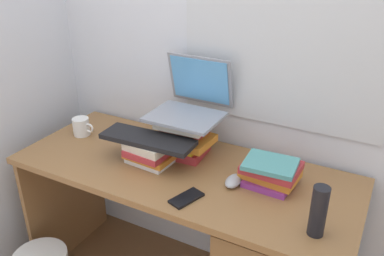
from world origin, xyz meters
The scene contains 11 objects.
wall_back centered at (0.00, 0.35, 1.30)m, with size 6.00×0.06×2.60m.
wall_left centered at (-0.92, 0.00, 1.30)m, with size 0.05×6.00×2.60m, color silver.
book_stack_tall centered at (-0.06, 0.12, 0.84)m, with size 0.25×0.21×0.18m.
book_stack_keyboard_riser centered at (-0.15, -0.03, 0.81)m, with size 0.22×0.18×0.11m.
book_stack_side centered at (0.37, 0.06, 0.81)m, with size 0.24×0.20×0.11m.
laptop centered at (-0.05, 0.19, 0.99)m, with size 0.32×0.31×0.25m.
keyboard centered at (-0.15, -0.04, 0.87)m, with size 0.42×0.14×0.02m, color black.
computer_mouse centered at (0.25, -0.02, 0.77)m, with size 0.06×0.10×0.04m, color #A5A8AD.
mug centered at (-0.61, 0.04, 0.80)m, with size 0.12×0.08×0.09m.
water_bottle centered at (0.61, -0.16, 0.85)m, with size 0.06×0.06×0.19m, color black.
cell_phone centered at (0.13, -0.19, 0.76)m, with size 0.07×0.14×0.01m, color black.
Camera 1 is at (0.76, -1.32, 1.68)m, focal length 37.92 mm.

